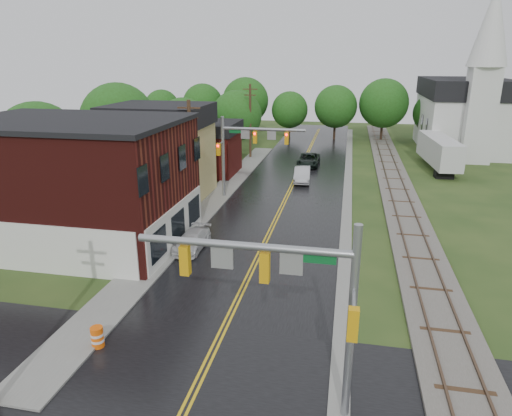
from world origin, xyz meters
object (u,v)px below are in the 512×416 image
(suv_dark, at_px, (309,160))
(semi_trailer, at_px, (439,150))
(utility_pole_b, at_px, (191,156))
(utility_pole_c, at_px, (250,120))
(traffic_signal_near, at_px, (287,284))
(sedan_silver, at_px, (302,175))
(tree_left_a, at_px, (40,145))
(tree_left_e, at_px, (238,117))
(church, at_px, (466,107))
(construction_barrel, at_px, (97,337))
(traffic_signal_far, at_px, (247,143))
(brick_building, at_px, (75,182))
(tree_left_c, at_px, (184,125))
(tree_left_b, at_px, (120,122))
(pickup_white, at_px, (192,241))

(suv_dark, relative_size, semi_trailer, 0.46)
(utility_pole_b, xyz_separation_m, utility_pole_c, (0.00, 22.00, 0.00))
(traffic_signal_near, height_order, sedan_silver, traffic_signal_near)
(utility_pole_c, distance_m, tree_left_a, 25.67)
(tree_left_e, bearing_deg, traffic_signal_near, -74.32)
(tree_left_a, xyz_separation_m, suv_dark, (20.65, 18.95, -4.40))
(semi_trailer, bearing_deg, utility_pole_c, 175.15)
(church, relative_size, suv_dark, 3.88)
(tree_left_a, height_order, suv_dark, tree_left_a)
(utility_pole_b, relative_size, construction_barrel, 9.33)
(traffic_signal_far, distance_m, semi_trailer, 24.19)
(tree_left_e, bearing_deg, brick_building, -96.71)
(traffic_signal_far, bearing_deg, tree_left_c, 128.82)
(construction_barrel, bearing_deg, tree_left_a, 129.68)
(tree_left_e, relative_size, semi_trailer, 0.72)
(church, relative_size, tree_left_b, 2.06)
(tree_left_c, xyz_separation_m, pickup_white, (9.37, -24.91, -3.93))
(tree_left_e, height_order, suv_dark, tree_left_e)
(tree_left_b, xyz_separation_m, tree_left_c, (4.00, 8.00, -1.21))
(tree_left_a, relative_size, sedan_silver, 1.93)
(tree_left_e, bearing_deg, tree_left_c, -129.81)
(tree_left_e, bearing_deg, church, 15.20)
(tree_left_c, distance_m, suv_dark, 15.16)
(sedan_silver, bearing_deg, tree_left_e, 124.25)
(pickup_white, relative_size, construction_barrel, 4.15)
(traffic_signal_far, relative_size, pickup_white, 1.83)
(utility_pole_b, height_order, construction_barrel, utility_pole_b)
(church, bearing_deg, pickup_white, -122.28)
(traffic_signal_near, xyz_separation_m, suv_dark, (-2.67, 38.84, -4.25))
(tree_left_b, bearing_deg, pickup_white, -51.67)
(sedan_silver, bearing_deg, church, 42.39)
(tree_left_a, bearing_deg, traffic_signal_far, 17.30)
(church, distance_m, traffic_signal_far, 35.59)
(tree_left_e, distance_m, construction_barrel, 42.30)
(utility_pole_c, height_order, tree_left_c, utility_pole_c)
(tree_left_c, distance_m, semi_trailer, 29.22)
(church, bearing_deg, semi_trailer, -112.51)
(traffic_signal_near, distance_m, sedan_silver, 32.02)
(traffic_signal_near, xyz_separation_m, utility_pole_c, (-10.27, 42.00, -0.25))
(church, distance_m, utility_pole_b, 41.55)
(tree_left_a, relative_size, pickup_white, 2.16)
(utility_pole_b, relative_size, utility_pole_c, 1.00)
(traffic_signal_far, bearing_deg, utility_pole_b, -123.68)
(traffic_signal_far, height_order, tree_left_c, tree_left_c)
(church, relative_size, sedan_silver, 4.45)
(construction_barrel, bearing_deg, utility_pole_b, 95.71)
(traffic_signal_near, xyz_separation_m, semi_trailer, (11.72, 40.13, -2.82))
(suv_dark, bearing_deg, semi_trailer, 5.60)
(tree_left_b, bearing_deg, tree_left_a, -101.31)
(utility_pole_c, bearing_deg, pickup_white, -85.43)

